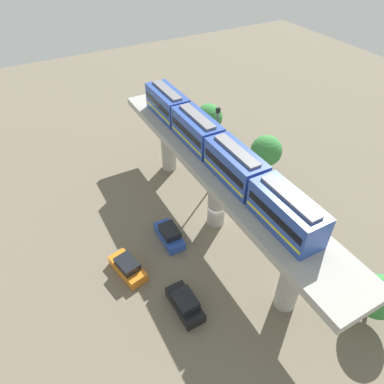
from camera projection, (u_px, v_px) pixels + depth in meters
The scene contains 10 objects.
ground_plane at pixel (215, 222), 39.35m from camera, with size 120.00×120.00×0.00m, color #706654.
viaduct at pixel (218, 179), 35.34m from camera, with size 5.20×35.80×7.93m.
train at pixel (215, 147), 33.81m from camera, with size 2.64×27.45×3.24m.
parked_car_black at pixel (185, 303), 30.73m from camera, with size 1.89×4.24×1.76m.
parked_car_orange at pixel (128, 267), 33.69m from camera, with size 2.63×4.48×1.76m.
parked_car_blue at pixel (169, 235), 36.87m from camera, with size 1.87×4.23×1.76m.
tree_near_viaduct at pixel (209, 117), 50.14m from camera, with size 3.88×3.88×5.56m.
tree_mid_lot at pixel (377, 297), 28.57m from camera, with size 3.65×3.65×4.93m.
tree_far_corner at pixel (266, 151), 43.22m from camera, with size 3.87×3.87×5.82m.
signal_post at pixel (216, 145), 40.69m from camera, with size 0.44×0.28×10.53m.
Camera 1 is at (15.70, 23.01, 28.12)m, focal length 32.97 mm.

